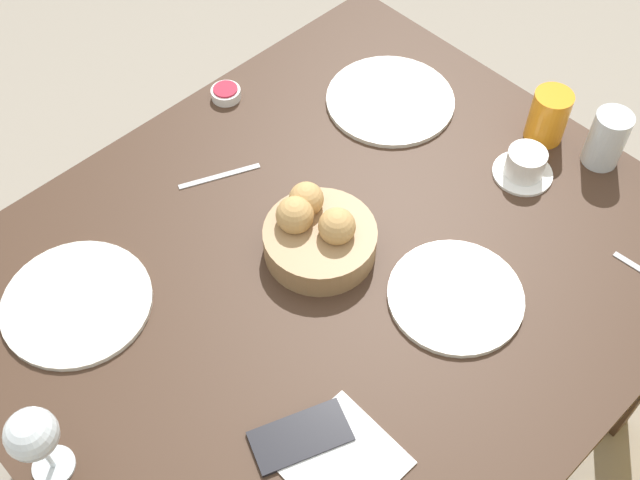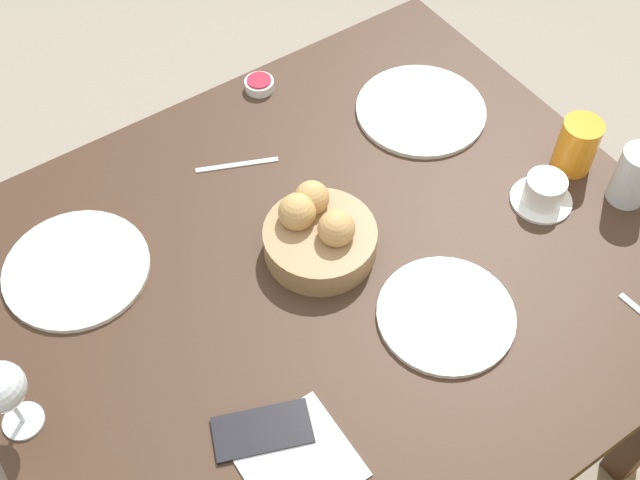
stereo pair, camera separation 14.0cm
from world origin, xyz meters
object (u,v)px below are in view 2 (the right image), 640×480
Objects in this scene: cell_phone at (262,431)px; juice_glass at (577,145)px; napkin at (297,460)px; water_tumbler at (634,176)px; knife_silver at (237,165)px; coffee_cup at (544,192)px; wine_glass at (1,389)px; plate_near_right at (77,269)px; bread_basket at (319,233)px; jam_bowl_berry at (259,84)px; plate_near_left at (421,110)px; plate_far_center at (446,315)px.

juice_glass is at bearing -170.57° from cell_phone.
napkin is (0.76, 0.20, -0.05)m from juice_glass.
water_tumbler is 0.74m from knife_silver.
coffee_cup is at bearing -171.93° from cell_phone.
plate_near_right is at bearing -130.41° from wine_glass.
wine_glass is at bearing 2.05° from bread_basket.
plate_near_right is 0.36m from knife_silver.
bread_basket is 3.26× the size of jam_bowl_berry.
cell_phone is at bearing 104.14° from plate_near_right.
plate_near_left and plate_near_right have the same top height.
wine_glass is 1.35× the size of coffee_cup.
water_tumbler is at bearing -173.96° from napkin.
bread_basket is 1.72× the size of water_tumbler.
knife_silver is (0.02, -0.25, -0.04)m from bread_basket.
bread_basket is at bearing -177.95° from wine_glass.
cell_phone is (0.81, 0.02, -0.05)m from water_tumbler.
plate_near_right is at bearing -19.05° from juice_glass.
cell_phone is at bearing 0.14° from plate_far_center.
bread_basket is 1.74× the size of coffee_cup.
plate_near_right is at bearing -42.72° from plate_far_center.
juice_glass is at bearing 167.78° from bread_basket.
wine_glass is 0.96× the size of napkin.
coffee_cup reaches higher than plate_far_center.
coffee_cup reaches higher than plate_near_right.
bread_basket reaches higher than plate_near_left.
cell_phone reaches higher than knife_silver.
bread_basket is 0.40m from plate_near_left.
cell_phone is at bearing 1.07° from water_tumbler.
juice_glass reaches higher than plate_near_right.
water_tumbler is 0.71× the size of napkin.
juice_glass is at bearing -162.59° from coffee_cup.
plate_near_left is 0.75m from cell_phone.
wine_glass is at bearing 26.61° from knife_silver.
bread_basket is 0.78× the size of plate_near_right.
wine_glass is at bearing 31.92° from jam_bowl_berry.
water_tumbler is 0.16m from coffee_cup.
napkin is at bearing 14.07° from coffee_cup.
jam_bowl_berry is at bearing -53.78° from juice_glass.
plate_near_left is at bearing 167.51° from knife_silver.
plate_near_left is 2.42× the size of juice_glass.
juice_glass is 1.78× the size of jam_bowl_berry.
napkin is (-0.31, 0.29, -0.11)m from wine_glass.
coffee_cup reaches higher than jam_bowl_berry.
water_tumbler reaches higher than juice_glass.
plate_near_right is 0.55m from jam_bowl_berry.
knife_silver is at bearing -171.23° from plate_near_right.
juice_glass reaches higher than plate_near_left.
juice_glass reaches higher than plate_far_center.
water_tumbler is (-0.92, 0.42, 0.05)m from plate_near_right.
napkin is at bearing 67.73° from knife_silver.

